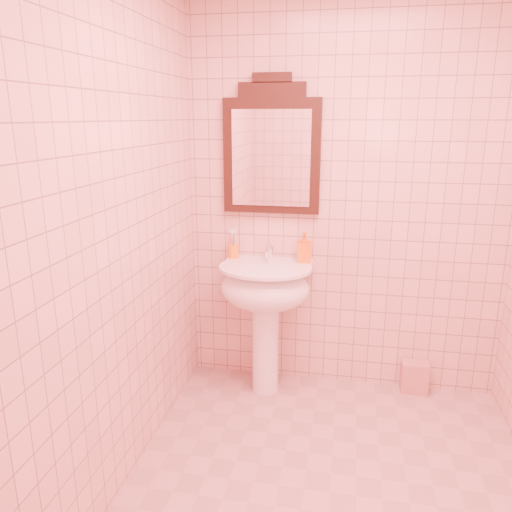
% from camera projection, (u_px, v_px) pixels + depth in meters
% --- Properties ---
extents(floor, '(2.20, 2.20, 0.00)m').
position_uv_depth(floor, '(330.00, 492.00, 2.42)').
color(floor, tan).
rests_on(floor, ground).
extents(back_wall, '(2.00, 0.02, 2.50)m').
position_uv_depth(back_wall, '(346.00, 201.00, 3.12)').
color(back_wall, beige).
rests_on(back_wall, floor).
extents(pedestal_sink, '(0.58, 0.58, 0.86)m').
position_uv_depth(pedestal_sink, '(265.00, 297.00, 3.15)').
color(pedestal_sink, white).
rests_on(pedestal_sink, floor).
extents(faucet, '(0.04, 0.16, 0.11)m').
position_uv_depth(faucet, '(269.00, 252.00, 3.21)').
color(faucet, white).
rests_on(faucet, pedestal_sink).
extents(mirror, '(0.61, 0.06, 0.85)m').
position_uv_depth(mirror, '(272.00, 150.00, 3.10)').
color(mirror, black).
rests_on(mirror, back_wall).
extents(toothbrush_cup, '(0.07, 0.07, 0.17)m').
position_uv_depth(toothbrush_cup, '(233.00, 251.00, 3.27)').
color(toothbrush_cup, orange).
rests_on(toothbrush_cup, pedestal_sink).
extents(soap_dispenser, '(0.10, 0.10, 0.19)m').
position_uv_depth(soap_dispenser, '(304.00, 247.00, 3.16)').
color(soap_dispenser, orange).
rests_on(soap_dispenser, pedestal_sink).
extents(towel, '(0.17, 0.11, 0.21)m').
position_uv_depth(towel, '(414.00, 377.00, 3.28)').
color(towel, tan).
rests_on(towel, floor).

